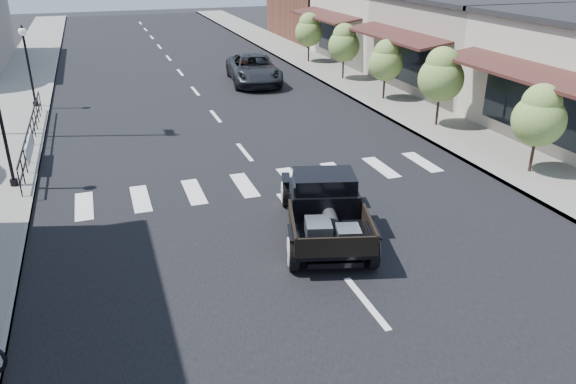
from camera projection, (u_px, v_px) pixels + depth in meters
name	position (u px, v px, depth m)	size (l,w,h in m)	color
ground	(314.00, 239.00, 14.44)	(120.00, 120.00, 0.00)	black
road	(203.00, 100.00, 27.43)	(14.00, 80.00, 0.02)	black
road_markings	(226.00, 130.00, 23.10)	(12.00, 60.00, 0.06)	silver
sidewalk_left	(13.00, 115.00, 24.88)	(3.00, 80.00, 0.15)	gray
sidewalk_right	(360.00, 86.00, 29.93)	(3.00, 80.00, 0.15)	gray
storefront_mid	(492.00, 44.00, 29.25)	(10.00, 9.00, 4.50)	#A29788
storefront_far	(405.00, 24.00, 37.05)	(10.00, 9.00, 4.50)	beige
railing	(32.00, 132.00, 20.68)	(0.08, 10.00, 1.00)	black
banner	(31.00, 154.00, 19.05)	(0.04, 2.20, 0.60)	silver
lamp_post_b	(3.00, 129.00, 16.59)	(0.36, 0.36, 3.63)	black
lamp_post_c	(29.00, 66.00, 25.26)	(0.36, 0.36, 3.63)	black
small_tree_a	(537.00, 130.00, 17.88)	(1.67, 1.67, 2.78)	olive
small_tree_b	(440.00, 88.00, 22.64)	(1.83, 1.83, 3.05)	olive
small_tree_c	(385.00, 71.00, 26.73)	(1.62, 1.62, 2.69)	olive
small_tree_d	(344.00, 52.00, 30.88)	(1.73, 1.73, 2.88)	olive
small_tree_e	(309.00, 38.00, 35.57)	(1.74, 1.74, 2.90)	olive
hotrod_pickup	(325.00, 206.00, 14.35)	(2.24, 4.80, 1.66)	black
second_car	(254.00, 69.00, 30.65)	(2.52, 5.46, 1.52)	black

